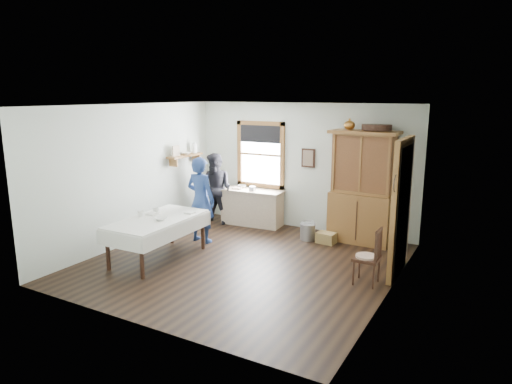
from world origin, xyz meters
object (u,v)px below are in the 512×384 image
(wicker_basket, at_px, (326,238))
(figure_dark, at_px, (216,192))
(dining_table, at_px, (158,239))
(pail, at_px, (308,232))
(woman_blue, at_px, (201,203))
(work_counter, at_px, (252,207))
(spindle_chair, at_px, (367,256))
(china_hutch, at_px, (362,187))

(wicker_basket, bearing_deg, figure_dark, 178.32)
(dining_table, relative_size, pail, 5.71)
(wicker_basket, bearing_deg, woman_blue, -153.24)
(work_counter, relative_size, figure_dark, 0.94)
(spindle_chair, distance_m, woman_blue, 3.48)
(dining_table, bearing_deg, wicker_basket, 44.97)
(dining_table, bearing_deg, pail, 50.87)
(work_counter, xyz_separation_m, pail, (1.51, -0.39, -0.23))
(china_hutch, relative_size, figure_dark, 1.49)
(dining_table, distance_m, figure_dark, 2.42)
(work_counter, distance_m, figure_dark, 0.88)
(china_hutch, height_order, woman_blue, china_hutch)
(work_counter, height_order, figure_dark, figure_dark)
(work_counter, bearing_deg, dining_table, -102.14)
(figure_dark, bearing_deg, china_hutch, 8.84)
(spindle_chair, xyz_separation_m, woman_blue, (-3.44, 0.44, 0.34))
(dining_table, relative_size, spindle_chair, 2.07)
(work_counter, bearing_deg, pail, -18.90)
(china_hutch, bearing_deg, figure_dark, -172.47)
(spindle_chair, relative_size, figure_dark, 0.61)
(work_counter, relative_size, dining_table, 0.74)
(spindle_chair, xyz_separation_m, figure_dark, (-3.88, 1.63, 0.29))
(spindle_chair, distance_m, pail, 2.30)
(spindle_chair, height_order, woman_blue, woman_blue)
(woman_blue, bearing_deg, dining_table, 87.65)
(work_counter, xyz_separation_m, spindle_chair, (3.15, -1.97, 0.05))
(spindle_chair, xyz_separation_m, wicker_basket, (-1.24, 1.55, -0.35))
(pail, bearing_deg, spindle_chair, -43.89)
(china_hutch, xyz_separation_m, spindle_chair, (0.69, -1.96, -0.65))
(pail, relative_size, wicker_basket, 0.91)
(china_hutch, distance_m, dining_table, 3.98)
(work_counter, height_order, woman_blue, woman_blue)
(china_hutch, height_order, spindle_chair, china_hutch)
(dining_table, distance_m, woman_blue, 1.25)
(pail, xyz_separation_m, woman_blue, (-1.80, -1.14, 0.62))
(dining_table, height_order, spindle_chair, spindle_chair)
(china_hutch, bearing_deg, dining_table, -134.87)
(china_hutch, height_order, dining_table, china_hutch)
(dining_table, bearing_deg, spindle_chair, 11.79)
(china_hutch, distance_m, wicker_basket, 1.21)
(china_hutch, distance_m, spindle_chair, 2.18)
(china_hutch, xyz_separation_m, dining_table, (-2.84, -2.70, -0.73))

